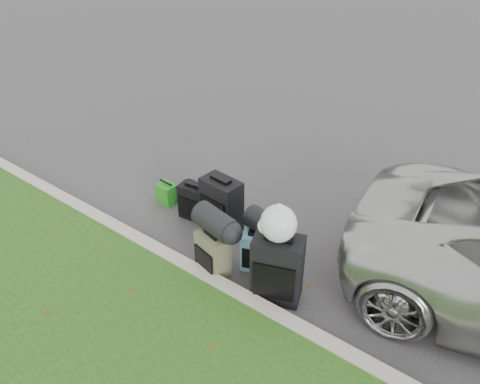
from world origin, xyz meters
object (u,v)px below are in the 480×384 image
Objects in this scene: suitcase_olive at (213,254)px; suitcase_large_black_right at (277,269)px; suitcase_small_black at (194,202)px; suitcase_large_black_left at (222,205)px; tote_green at (167,193)px; suitcase_teal at (256,252)px; tote_navy at (194,191)px.

suitcase_large_black_right reaches higher than suitcase_olive.
suitcase_small_black is 0.67× the size of suitcase_large_black_left.
suitcase_small_black is at bearing 155.93° from suitcase_olive.
suitcase_olive is 1.74m from tote_green.
suitcase_teal is 0.62× the size of suitcase_large_black_right.
suitcase_small_black is 1.69× the size of tote_green.
tote_green is (-1.94, 0.40, -0.10)m from suitcase_teal.
tote_navy is (-0.82, 0.33, -0.26)m from suitcase_large_black_left.
suitcase_large_black_left is 1.10m from tote_green.
suitcase_small_black reaches higher than suitcase_teal.
suitcase_olive reaches higher than suitcase_teal.
tote_green reaches higher than tote_navy.
suitcase_large_black_left is 0.96m from suitcase_teal.
suitcase_teal is (0.87, -0.39, -0.13)m from suitcase_large_black_left.
suitcase_olive is 2.16× the size of tote_navy.
tote_green is 1.19× the size of tote_navy.
suitcase_large_black_right reaches higher than suitcase_large_black_left.
tote_green is (-0.59, 0.04, -0.11)m from suitcase_small_black.
tote_green is (-1.56, 0.77, -0.13)m from suitcase_olive.
tote_navy is (-1.68, 0.73, -0.13)m from suitcase_teal.
suitcase_large_black_right is (1.81, -0.61, 0.16)m from suitcase_small_black.
suitcase_small_black is 1.92m from suitcase_large_black_right.
suitcase_olive is (0.48, -0.76, -0.11)m from suitcase_large_black_left.
suitcase_small_black is 0.50m from suitcase_large_black_left.
suitcase_small_black is at bearing -0.87° from tote_green.
suitcase_large_black_left is (0.48, 0.03, 0.13)m from suitcase_small_black.
tote_navy is at bearing 136.44° from suitcase_teal.
suitcase_teal is 0.55m from suitcase_large_black_right.
suitcase_small_black is at bearing 144.86° from suitcase_teal.
suitcase_teal is (0.39, 0.37, -0.02)m from suitcase_olive.
tote_green is (-1.08, 0.01, -0.24)m from suitcase_large_black_left.
suitcase_large_black_left is at bearing -3.01° from suitcase_small_black.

